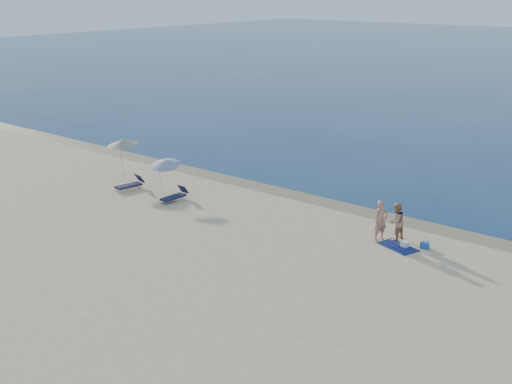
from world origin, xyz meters
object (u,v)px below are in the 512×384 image
Objects in this scene: person_right at (396,222)px; person_left at (381,221)px; umbrella_near at (165,163)px; blue_cooler at (425,245)px.

person_left is at bearing -35.12° from person_right.
umbrella_near reaches higher than person_right.
person_right is 1.68m from blue_cooler.
umbrella_near reaches higher than person_left.
blue_cooler is at bearing -54.89° from person_left.
person_right is at bearing -22.08° from person_left.
person_right is (0.52, 0.51, -0.06)m from person_left.
person_left is 0.73m from person_right.
umbrella_near is at bearing 170.11° from blue_cooler.
person_left reaches higher than person_right.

